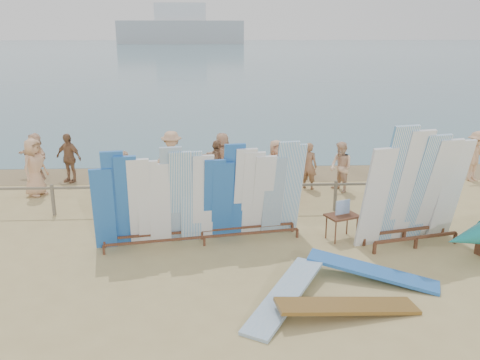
{
  "coord_description": "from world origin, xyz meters",
  "views": [
    {
      "loc": [
        0.63,
        -10.7,
        5.05
      ],
      "look_at": [
        1.25,
        2.89,
        1.0
      ],
      "focal_mm": 38.0,
      "sensor_mm": 36.0,
      "label": 1
    }
  ],
  "objects_px": {
    "main_surfboard_rack": "(203,199)",
    "flat_board_d": "(372,280)",
    "beachgoer_10": "(393,163)",
    "vendor_table": "(342,226)",
    "flat_board_c": "(347,315)",
    "beachgoer_7": "(309,166)",
    "beachgoer_extra_1": "(69,158)",
    "beachgoer_3": "(172,159)",
    "beachgoer_2": "(124,180)",
    "stroller": "(274,187)",
    "beachgoer_4": "(217,167)",
    "beach_chair_right": "(253,189)",
    "beach_chair_left": "(239,193)",
    "beachgoer_5": "(222,156)",
    "beachgoer_8": "(341,167)",
    "beachgoer_6": "(276,167)",
    "flat_board_b": "(284,304)",
    "beachgoer_extra_0": "(476,156)",
    "beachgoer_11": "(36,156)",
    "side_surfboard_rack": "(414,191)",
    "beachgoer_0": "(34,167)"
  },
  "relations": [
    {
      "from": "beach_chair_right",
      "to": "beach_chair_left",
      "type": "bearing_deg",
      "value": -172.51
    },
    {
      "from": "beachgoer_extra_1",
      "to": "beachgoer_3",
      "type": "bearing_deg",
      "value": 14.26
    },
    {
      "from": "beachgoer_3",
      "to": "beachgoer_8",
      "type": "height_order",
      "value": "beachgoer_3"
    },
    {
      "from": "beachgoer_extra_1",
      "to": "beachgoer_2",
      "type": "height_order",
      "value": "beachgoer_extra_1"
    },
    {
      "from": "beachgoer_0",
      "to": "beachgoer_extra_0",
      "type": "bearing_deg",
      "value": -61.87
    },
    {
      "from": "flat_board_b",
      "to": "beachgoer_extra_1",
      "type": "distance_m",
      "value": 10.57
    },
    {
      "from": "main_surfboard_rack",
      "to": "beachgoer_3",
      "type": "distance_m",
      "value": 4.91
    },
    {
      "from": "beachgoer_11",
      "to": "beachgoer_8",
      "type": "height_order",
      "value": "beachgoer_11"
    },
    {
      "from": "beachgoer_10",
      "to": "vendor_table",
      "type": "bearing_deg",
      "value": 69.08
    },
    {
      "from": "beachgoer_5",
      "to": "beachgoer_4",
      "type": "xyz_separation_m",
      "value": [
        -0.19,
        -1.45,
        0.02
      ]
    },
    {
      "from": "vendor_table",
      "to": "beachgoer_3",
      "type": "bearing_deg",
      "value": 112.02
    },
    {
      "from": "side_surfboard_rack",
      "to": "beachgoer_4",
      "type": "distance_m",
      "value": 6.38
    },
    {
      "from": "beach_chair_left",
      "to": "beachgoer_4",
      "type": "xyz_separation_m",
      "value": [
        -0.66,
        0.84,
        0.59
      ]
    },
    {
      "from": "main_surfboard_rack",
      "to": "flat_board_b",
      "type": "xyz_separation_m",
      "value": [
        1.62,
        -2.99,
        -1.14
      ]
    },
    {
      "from": "beach_chair_left",
      "to": "beachgoer_2",
      "type": "relative_size",
      "value": 0.54
    },
    {
      "from": "flat_board_b",
      "to": "beachgoer_5",
      "type": "xyz_separation_m",
      "value": [
        -1.09,
        8.41,
        0.84
      ]
    },
    {
      "from": "beach_chair_right",
      "to": "beachgoer_5",
      "type": "xyz_separation_m",
      "value": [
        -0.94,
        2.0,
        0.57
      ]
    },
    {
      "from": "side_surfboard_rack",
      "to": "stroller",
      "type": "xyz_separation_m",
      "value": [
        -2.95,
        3.36,
        -0.9
      ]
    },
    {
      "from": "beachgoer_11",
      "to": "beach_chair_right",
      "type": "bearing_deg",
      "value": 22.75
    },
    {
      "from": "stroller",
      "to": "beachgoer_5",
      "type": "relative_size",
      "value": 0.69
    },
    {
      "from": "main_surfboard_rack",
      "to": "beachgoer_extra_0",
      "type": "xyz_separation_m",
      "value": [
        9.21,
        4.88,
        -0.27
      ]
    },
    {
      "from": "flat_board_c",
      "to": "beachgoer_4",
      "type": "xyz_separation_m",
      "value": [
        -2.38,
        7.41,
        0.86
      ]
    },
    {
      "from": "flat_board_c",
      "to": "beachgoer_5",
      "type": "distance_m",
      "value": 9.16
    },
    {
      "from": "flat_board_b",
      "to": "beachgoer_8",
      "type": "xyz_separation_m",
      "value": [
        2.69,
        6.91,
        0.81
      ]
    },
    {
      "from": "beach_chair_right",
      "to": "beachgoer_8",
      "type": "relative_size",
      "value": 0.56
    },
    {
      "from": "beachgoer_6",
      "to": "beachgoer_8",
      "type": "xyz_separation_m",
      "value": [
        2.09,
        0.05,
        -0.05
      ]
    },
    {
      "from": "stroller",
      "to": "beachgoer_4",
      "type": "distance_m",
      "value": 2.02
    },
    {
      "from": "beachgoer_extra_0",
      "to": "beachgoer_11",
      "type": "xyz_separation_m",
      "value": [
        -15.14,
        0.93,
        -0.06
      ]
    },
    {
      "from": "stroller",
      "to": "beachgoer_7",
      "type": "relative_size",
      "value": 0.74
    },
    {
      "from": "beachgoer_3",
      "to": "beachgoer_8",
      "type": "xyz_separation_m",
      "value": [
        5.44,
        -0.86,
        -0.12
      ]
    },
    {
      "from": "main_surfboard_rack",
      "to": "beachgoer_3",
      "type": "xyz_separation_m",
      "value": [
        -1.13,
        4.77,
        -0.21
      ]
    },
    {
      "from": "flat_board_d",
      "to": "stroller",
      "type": "height_order",
      "value": "stroller"
    },
    {
      "from": "beach_chair_right",
      "to": "stroller",
      "type": "bearing_deg",
      "value": -58.45
    },
    {
      "from": "main_surfboard_rack",
      "to": "flat_board_d",
      "type": "distance_m",
      "value": 4.3
    },
    {
      "from": "side_surfboard_rack",
      "to": "beachgoer_5",
      "type": "distance_m",
      "value": 7.33
    },
    {
      "from": "flat_board_d",
      "to": "beachgoer_10",
      "type": "relative_size",
      "value": 1.59
    },
    {
      "from": "flat_board_c",
      "to": "beachgoer_7",
      "type": "xyz_separation_m",
      "value": [
        0.61,
        7.71,
        0.78
      ]
    },
    {
      "from": "flat_board_c",
      "to": "beachgoer_7",
      "type": "bearing_deg",
      "value": -13.0
    },
    {
      "from": "vendor_table",
      "to": "beach_chair_right",
      "type": "bearing_deg",
      "value": 98.3
    },
    {
      "from": "vendor_table",
      "to": "beachgoer_6",
      "type": "bearing_deg",
      "value": 85.66
    },
    {
      "from": "beach_chair_left",
      "to": "beachgoer_8",
      "type": "distance_m",
      "value": 3.44
    },
    {
      "from": "beachgoer_extra_0",
      "to": "main_surfboard_rack",
      "type": "bearing_deg",
      "value": -178.92
    },
    {
      "from": "beachgoer_5",
      "to": "beachgoer_6",
      "type": "bearing_deg",
      "value": 105.86
    },
    {
      "from": "flat_board_d",
      "to": "beachgoer_8",
      "type": "relative_size",
      "value": 1.66
    },
    {
      "from": "side_surfboard_rack",
      "to": "flat_board_b",
      "type": "relative_size",
      "value": 1.13
    },
    {
      "from": "vendor_table",
      "to": "beachgoer_5",
      "type": "distance_m",
      "value": 6.11
    },
    {
      "from": "flat_board_c",
      "to": "stroller",
      "type": "distance_m",
      "value": 6.49
    },
    {
      "from": "beachgoer_extra_0",
      "to": "beachgoer_10",
      "type": "bearing_deg",
      "value": 164.32
    },
    {
      "from": "vendor_table",
      "to": "stroller",
      "type": "bearing_deg",
      "value": 92.78
    },
    {
      "from": "flat_board_b",
      "to": "vendor_table",
      "type": "bearing_deg",
      "value": 90.14
    }
  ]
}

